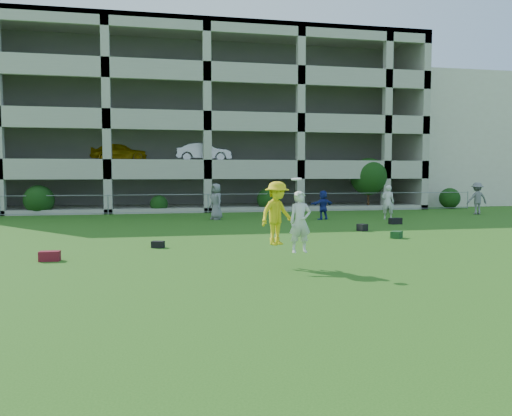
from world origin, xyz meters
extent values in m
plane|color=#235114|center=(0.00, 0.00, 0.00)|extent=(100.00, 100.00, 0.00)
cube|color=beige|center=(23.00, 28.00, 5.00)|extent=(16.00, 14.00, 10.00)
imported|color=slate|center=(-0.04, 14.43, 0.96)|extent=(0.95, 1.11, 1.92)
imported|color=navy|center=(5.55, 13.35, 0.78)|extent=(1.51, 0.91, 1.55)
imported|color=silver|center=(8.95, 12.71, 0.92)|extent=(0.78, 0.65, 1.84)
imported|color=slate|center=(15.69, 14.72, 0.95)|extent=(1.28, 0.79, 1.91)
cube|color=#5F1014|center=(-6.12, 2.82, 0.14)|extent=(0.56, 0.31, 0.28)
cube|color=black|center=(-3.12, 4.77, 0.11)|extent=(0.46, 0.37, 0.22)
cube|color=#133515|center=(5.79, 5.50, 0.13)|extent=(0.59, 0.61, 0.26)
cube|color=black|center=(5.46, 7.95, 0.15)|extent=(0.46, 0.46, 0.30)
cube|color=black|center=(8.20, 10.34, 0.15)|extent=(0.63, 0.36, 0.30)
imported|color=yellow|center=(-0.05, 0.77, 1.41)|extent=(1.25, 1.09, 1.67)
imported|color=silver|center=(0.48, 0.42, 1.21)|extent=(0.59, 0.40, 1.59)
cylinder|color=white|center=(0.36, 0.36, 2.31)|extent=(0.27, 0.27, 0.08)
cube|color=#9E998C|center=(0.00, 32.75, 6.00)|extent=(30.00, 0.50, 12.00)
cube|color=#9E998C|center=(14.75, 26.00, 6.00)|extent=(0.50, 14.00, 12.00)
cube|color=#9E998C|center=(0.00, 26.00, 11.85)|extent=(30.00, 14.00, 0.30)
cube|color=#9E998C|center=(0.00, 26.00, 0.15)|extent=(30.00, 14.00, 0.30)
cube|color=#9E998C|center=(0.00, 26.00, 3.15)|extent=(30.00, 14.00, 0.30)
cube|color=#9E998C|center=(0.00, 26.00, 6.15)|extent=(30.00, 14.00, 0.30)
cube|color=#9E998C|center=(0.00, 26.00, 9.15)|extent=(30.00, 14.00, 0.30)
cube|color=#9E998C|center=(0.00, 19.15, 2.55)|extent=(30.00, 0.30, 0.90)
cube|color=#9E998C|center=(0.00, 19.15, 5.55)|extent=(30.00, 0.30, 0.90)
cube|color=#9E998C|center=(0.00, 19.15, 8.55)|extent=(30.00, 0.30, 0.90)
cube|color=#9E998C|center=(0.00, 19.15, 11.55)|extent=(30.00, 0.30, 0.90)
cube|color=#9E998C|center=(-6.00, 19.25, 6.00)|extent=(0.50, 0.50, 12.00)
cube|color=#9E998C|center=(0.00, 19.25, 6.00)|extent=(0.50, 0.50, 12.00)
cube|color=#9E998C|center=(6.00, 19.25, 6.00)|extent=(0.50, 0.50, 12.00)
cube|color=#9E998C|center=(12.00, 19.25, 6.00)|extent=(0.50, 0.50, 12.00)
cube|color=#605E59|center=(0.00, 28.00, 6.00)|extent=(29.00, 9.00, 11.60)
imported|color=gold|center=(-5.62, 24.00, 3.96)|extent=(3.88, 1.57, 1.32)
imported|color=silver|center=(0.24, 24.00, 3.96)|extent=(4.09, 1.66, 1.32)
cylinder|color=gray|center=(-12.00, 19.00, 0.60)|extent=(0.06, 0.06, 1.20)
cylinder|color=gray|center=(-6.00, 19.00, 0.60)|extent=(0.06, 0.06, 1.20)
cylinder|color=gray|center=(0.00, 19.00, 0.60)|extent=(0.06, 0.06, 1.20)
cylinder|color=gray|center=(6.00, 19.00, 0.60)|extent=(0.06, 0.06, 1.20)
cylinder|color=gray|center=(12.00, 19.00, 0.60)|extent=(0.06, 0.06, 1.20)
cylinder|color=gray|center=(18.00, 19.00, 0.60)|extent=(0.06, 0.06, 1.20)
cylinder|color=gray|center=(0.00, 19.00, 1.15)|extent=(36.00, 0.04, 0.04)
cylinder|color=gray|center=(0.00, 19.00, 0.08)|extent=(36.00, 0.04, 0.04)
sphere|color=#163D11|center=(-10.00, 19.60, 0.88)|extent=(1.76, 1.76, 1.76)
sphere|color=#163D11|center=(-3.00, 19.60, 0.55)|extent=(1.10, 1.10, 1.10)
sphere|color=#163D11|center=(4.00, 19.60, 0.77)|extent=(1.54, 1.54, 1.54)
cylinder|color=#382314|center=(11.00, 19.80, 0.98)|extent=(0.16, 0.16, 1.96)
sphere|color=#163D11|center=(11.00, 19.80, 2.24)|extent=(2.52, 2.52, 2.52)
sphere|color=#163D11|center=(17.00, 19.60, 0.72)|extent=(1.43, 1.43, 1.43)
camera|label=1|loc=(-3.15, -11.91, 2.46)|focal=35.00mm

